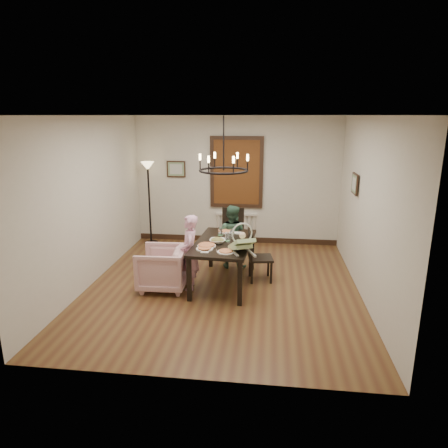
% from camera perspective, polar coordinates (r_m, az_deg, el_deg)
% --- Properties ---
extents(room_shell, '(4.51, 5.00, 2.81)m').
position_cam_1_polar(room_shell, '(6.77, 0.20, 3.31)').
color(room_shell, brown).
rests_on(room_shell, ground).
extents(dining_table, '(1.03, 1.68, 0.76)m').
position_cam_1_polar(dining_table, '(6.71, -0.05, -3.20)').
color(dining_table, black).
rests_on(dining_table, room_shell).
extents(chair_far, '(0.46, 0.46, 1.01)m').
position_cam_1_polar(chair_far, '(8.01, 1.10, -1.41)').
color(chair_far, black).
rests_on(chair_far, room_shell).
extents(chair_right, '(0.46, 0.46, 0.92)m').
position_cam_1_polar(chair_right, '(6.97, 5.26, -4.44)').
color(chair_right, black).
rests_on(chair_right, room_shell).
extents(armchair, '(0.81, 0.79, 0.71)m').
position_cam_1_polar(armchair, '(6.73, -8.78, -6.22)').
color(armchair, beige).
rests_on(armchair, room_shell).
extents(elderly_woman, '(0.32, 0.42, 1.04)m').
position_cam_1_polar(elderly_woman, '(6.62, -4.91, -4.95)').
color(elderly_woman, '#DD9CBB').
rests_on(elderly_woman, room_shell).
extents(seated_man, '(0.56, 0.48, 1.00)m').
position_cam_1_polar(seated_man, '(7.52, 1.08, -2.55)').
color(seated_man, '#345741').
rests_on(seated_man, room_shell).
extents(baby_bouncer, '(0.53, 0.59, 0.32)m').
position_cam_1_polar(baby_bouncer, '(6.11, 2.55, -2.68)').
color(baby_bouncer, '#B3D392').
rests_on(baby_bouncer, dining_table).
extents(salad_bowl, '(0.32, 0.32, 0.08)m').
position_cam_1_polar(salad_bowl, '(6.60, -0.93, -2.40)').
color(salad_bowl, white).
rests_on(salad_bowl, dining_table).
extents(pizza_platter, '(0.30, 0.30, 0.04)m').
position_cam_1_polar(pizza_platter, '(6.42, -2.50, -3.08)').
color(pizza_platter, tan).
rests_on(pizza_platter, dining_table).
extents(drinking_glass, '(0.07, 0.07, 0.14)m').
position_cam_1_polar(drinking_glass, '(6.65, 0.58, -1.99)').
color(drinking_glass, silver).
rests_on(drinking_glass, dining_table).
extents(window_blinds, '(1.00, 0.03, 1.40)m').
position_cam_1_polar(window_blinds, '(8.79, 1.80, 7.38)').
color(window_blinds, brown).
rests_on(window_blinds, room_shell).
extents(radiator, '(0.92, 0.12, 0.62)m').
position_cam_1_polar(radiator, '(9.06, 1.75, -0.45)').
color(radiator, silver).
rests_on(radiator, room_shell).
extents(picture_back, '(0.42, 0.03, 0.36)m').
position_cam_1_polar(picture_back, '(9.01, -6.85, 7.80)').
color(picture_back, black).
rests_on(picture_back, room_shell).
extents(picture_right, '(0.03, 0.42, 0.36)m').
position_cam_1_polar(picture_right, '(7.34, 18.19, 5.48)').
color(picture_right, black).
rests_on(picture_right, room_shell).
extents(floor_lamp, '(0.30, 0.30, 1.80)m').
position_cam_1_polar(floor_lamp, '(8.98, -10.60, 2.76)').
color(floor_lamp, black).
rests_on(floor_lamp, room_shell).
extents(chandelier, '(0.80, 0.80, 0.04)m').
position_cam_1_polar(chandelier, '(6.43, -0.05, 7.65)').
color(chandelier, black).
rests_on(chandelier, room_shell).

